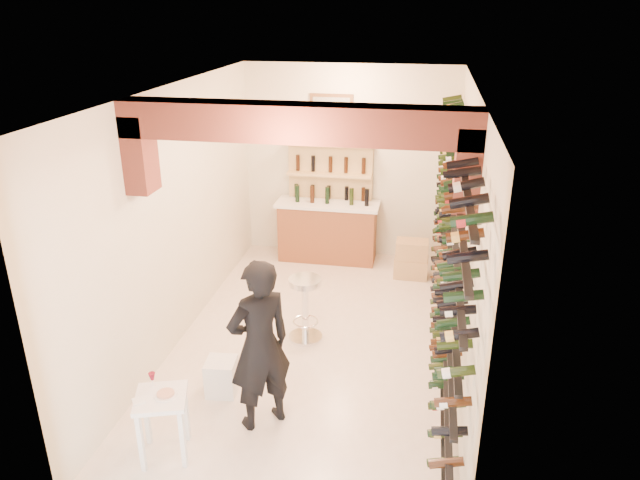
{
  "coord_description": "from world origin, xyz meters",
  "views": [
    {
      "loc": [
        1.24,
        -6.48,
        4.09
      ],
      "look_at": [
        0.0,
        0.3,
        1.3
      ],
      "focal_mm": 33.16,
      "sensor_mm": 36.0,
      "label": 1
    }
  ],
  "objects_px": {
    "wine_rack": "(446,239)",
    "tasting_table": "(162,407)",
    "white_stool": "(222,377)",
    "chrome_barstool": "(305,304)",
    "back_counter": "(328,230)",
    "crate_lower": "(411,267)",
    "person": "(260,346)"
  },
  "relations": [
    {
      "from": "wine_rack",
      "to": "tasting_table",
      "type": "relative_size",
      "value": 6.91
    },
    {
      "from": "white_stool",
      "to": "chrome_barstool",
      "type": "relative_size",
      "value": 0.47
    },
    {
      "from": "tasting_table",
      "to": "back_counter",
      "type": "bearing_deg",
      "value": 63.63
    },
    {
      "from": "chrome_barstool",
      "to": "back_counter",
      "type": "bearing_deg",
      "value": 93.33
    },
    {
      "from": "back_counter",
      "to": "white_stool",
      "type": "bearing_deg",
      "value": -97.89
    },
    {
      "from": "wine_rack",
      "to": "white_stool",
      "type": "height_order",
      "value": "wine_rack"
    },
    {
      "from": "wine_rack",
      "to": "white_stool",
      "type": "relative_size",
      "value": 13.99
    },
    {
      "from": "back_counter",
      "to": "tasting_table",
      "type": "xyz_separation_m",
      "value": [
        -0.74,
        -4.92,
        0.03
      ]
    },
    {
      "from": "tasting_table",
      "to": "crate_lower",
      "type": "height_order",
      "value": "tasting_table"
    },
    {
      "from": "crate_lower",
      "to": "wine_rack",
      "type": "bearing_deg",
      "value": -79.58
    },
    {
      "from": "back_counter",
      "to": "white_stool",
      "type": "distance_m",
      "value": 3.93
    },
    {
      "from": "tasting_table",
      "to": "person",
      "type": "bearing_deg",
      "value": 21.04
    },
    {
      "from": "wine_rack",
      "to": "white_stool",
      "type": "distance_m",
      "value": 2.99
    },
    {
      "from": "wine_rack",
      "to": "tasting_table",
      "type": "height_order",
      "value": "wine_rack"
    },
    {
      "from": "wine_rack",
      "to": "person",
      "type": "relative_size",
      "value": 3.09
    },
    {
      "from": "crate_lower",
      "to": "back_counter",
      "type": "bearing_deg",
      "value": 162.56
    },
    {
      "from": "back_counter",
      "to": "chrome_barstool",
      "type": "bearing_deg",
      "value": -86.67
    },
    {
      "from": "white_stool",
      "to": "chrome_barstool",
      "type": "xyz_separation_m",
      "value": [
        0.69,
        1.3,
        0.29
      ]
    },
    {
      "from": "chrome_barstool",
      "to": "crate_lower",
      "type": "xyz_separation_m",
      "value": [
        1.28,
        2.14,
        -0.34
      ]
    },
    {
      "from": "tasting_table",
      "to": "white_stool",
      "type": "distance_m",
      "value": 1.12
    },
    {
      "from": "back_counter",
      "to": "white_stool",
      "type": "height_order",
      "value": "back_counter"
    },
    {
      "from": "tasting_table",
      "to": "white_stool",
      "type": "bearing_deg",
      "value": 61.08
    },
    {
      "from": "wine_rack",
      "to": "chrome_barstool",
      "type": "xyz_separation_m",
      "value": [
        -1.68,
        0.06,
        -1.05
      ]
    },
    {
      "from": "wine_rack",
      "to": "back_counter",
      "type": "relative_size",
      "value": 3.35
    },
    {
      "from": "back_counter",
      "to": "crate_lower",
      "type": "bearing_deg",
      "value": -17.44
    },
    {
      "from": "back_counter",
      "to": "crate_lower",
      "type": "relative_size",
      "value": 3.23
    },
    {
      "from": "white_stool",
      "to": "person",
      "type": "distance_m",
      "value": 1.01
    },
    {
      "from": "chrome_barstool",
      "to": "crate_lower",
      "type": "distance_m",
      "value": 2.51
    },
    {
      "from": "white_stool",
      "to": "person",
      "type": "bearing_deg",
      "value": -34.76
    },
    {
      "from": "crate_lower",
      "to": "white_stool",
      "type": "bearing_deg",
      "value": -119.78
    },
    {
      "from": "chrome_barstool",
      "to": "tasting_table",
      "type": "bearing_deg",
      "value": -110.91
    },
    {
      "from": "tasting_table",
      "to": "person",
      "type": "xyz_separation_m",
      "value": [
        0.79,
        0.63,
        0.37
      ]
    }
  ]
}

